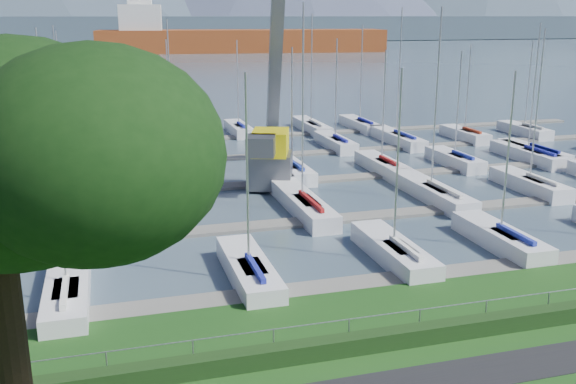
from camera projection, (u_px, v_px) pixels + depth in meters
name	position (u px, v px, depth m)	size (l,w,h in m)	color
path	(406.00, 384.00, 22.34)	(160.00, 2.00, 0.04)	black
water	(124.00, 47.00, 266.17)	(800.00, 540.00, 0.20)	#495B6B
hedge	(377.00, 341.00, 24.66)	(80.00, 0.70, 0.70)	#1B3613
fence	(373.00, 316.00, 24.80)	(0.04, 0.04, 80.00)	gray
foothill	(118.00, 28.00, 329.33)	(900.00, 80.00, 12.00)	#41515F
docks	(238.00, 186.00, 49.27)	(90.00, 41.60, 0.25)	slate
tree	(12.00, 163.00, 13.42)	(8.95, 9.30, 12.51)	black
crane	(272.00, 113.00, 48.41)	(5.73, 13.49, 22.35)	#57595F
cargo_ship_mid	(231.00, 41.00, 228.39)	(102.55, 29.18, 21.50)	brown
sailboat_fleet	(229.00, 108.00, 50.67)	(75.14, 49.15, 13.77)	navy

